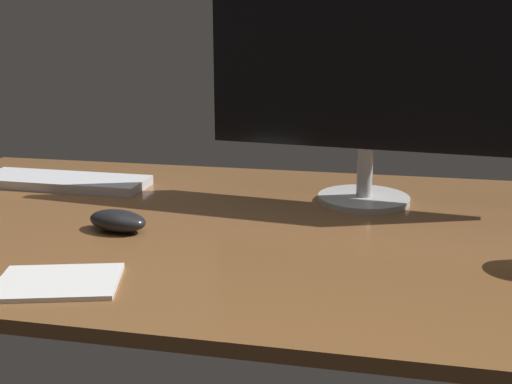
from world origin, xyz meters
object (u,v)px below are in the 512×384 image
computer_mouse (118,221)px  notepad (58,282)px  monitor (369,79)px  keyboard (63,181)px

computer_mouse → notepad: size_ratio=0.66×
monitor → notepad: size_ratio=3.79×
notepad → monitor: bearing=51.4°
monitor → keyboard: monitor is taller
computer_mouse → notepad: bearing=-74.5°
keyboard → computer_mouse: bearing=-46.0°
notepad → keyboard: bearing=117.5°
monitor → computer_mouse: size_ratio=5.75×
keyboard → computer_mouse: size_ratio=3.43×
notepad → computer_mouse: bearing=93.2°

